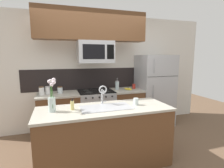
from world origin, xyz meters
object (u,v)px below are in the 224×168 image
(french_press, at_px, (117,85))
(dish_soap_bottle, at_px, (72,105))
(microwave, at_px, (95,52))
(banana_bunch, at_px, (128,89))
(storage_jar_tall, at_px, (42,91))
(sink_faucet, at_px, (103,92))
(storage_jar_medium, at_px, (48,90))
(drinking_glass, at_px, (136,102))
(refrigerator, at_px, (154,90))
(stove_range, at_px, (96,111))
(coffee_tin, at_px, (134,86))
(storage_jar_short, at_px, (60,90))
(flower_vase, at_px, (52,100))

(french_press, height_order, dish_soap_bottle, french_press)
(dish_soap_bottle, bearing_deg, microwave, 62.57)
(banana_bunch, bearing_deg, storage_jar_tall, 178.64)
(sink_faucet, bearing_deg, french_press, 60.23)
(storage_jar_tall, height_order, banana_bunch, storage_jar_tall)
(storage_jar_tall, height_order, storage_jar_medium, storage_jar_tall)
(microwave, bearing_deg, drinking_glass, -73.57)
(drinking_glass, bearing_deg, refrigerator, 49.17)
(stove_range, xyz_separation_m, coffee_tin, (0.93, 0.05, 0.50))
(storage_jar_short, bearing_deg, microwave, -4.22)
(dish_soap_bottle, bearing_deg, refrigerator, 30.48)
(banana_bunch, relative_size, dish_soap_bottle, 1.15)
(drinking_glass, bearing_deg, storage_jar_short, 130.82)
(french_press, height_order, sink_faucet, sink_faucet)
(stove_range, xyz_separation_m, storage_jar_short, (-0.75, 0.03, 0.52))
(storage_jar_tall, xyz_separation_m, flower_vase, (0.22, -1.19, 0.08))
(microwave, height_order, banana_bunch, microwave)
(storage_jar_tall, height_order, french_press, french_press)
(stove_range, height_order, coffee_tin, coffee_tin)
(refrigerator, xyz_separation_m, dish_soap_bottle, (-2.08, -1.22, 0.13))
(french_press, distance_m, flower_vase, 1.89)
(microwave, relative_size, banana_bunch, 3.92)
(french_press, relative_size, flower_vase, 0.57)
(storage_jar_medium, bearing_deg, microwave, -2.33)
(storage_jar_medium, xyz_separation_m, dish_soap_bottle, (0.38, -1.22, -0.01))
(refrigerator, xyz_separation_m, banana_bunch, (-0.72, -0.08, 0.08))
(french_press, height_order, flower_vase, flower_vase)
(microwave, xyz_separation_m, banana_bunch, (0.74, -0.04, -0.83))
(coffee_tin, bearing_deg, stove_range, -176.93)
(stove_range, xyz_separation_m, dish_soap_bottle, (-0.61, -1.20, 0.52))
(storage_jar_medium, distance_m, banana_bunch, 1.73)
(stove_range, distance_m, banana_bunch, 0.88)
(stove_range, bearing_deg, microwave, -89.84)
(storage_jar_short, xyz_separation_m, flower_vase, (-0.14, -1.24, 0.09))
(storage_jar_tall, distance_m, banana_bunch, 1.84)
(french_press, bearing_deg, storage_jar_tall, -177.30)
(coffee_tin, height_order, sink_faucet, sink_faucet)
(microwave, xyz_separation_m, french_press, (0.51, 0.08, -0.75))
(refrigerator, height_order, storage_jar_medium, refrigerator)
(microwave, relative_size, refrigerator, 0.44)
(storage_jar_tall, distance_m, storage_jar_medium, 0.12)
(drinking_glass, relative_size, flower_vase, 0.23)
(storage_jar_tall, bearing_deg, banana_bunch, -1.36)
(banana_bunch, xyz_separation_m, dish_soap_bottle, (-1.36, -1.14, 0.05))
(flower_vase, bearing_deg, storage_jar_short, 83.74)
(stove_range, relative_size, sink_faucet, 3.04)
(stove_range, distance_m, french_press, 0.75)
(storage_jar_tall, bearing_deg, flower_vase, -79.67)
(sink_faucet, xyz_separation_m, drinking_glass, (0.49, -0.20, -0.14))
(french_press, relative_size, coffee_tin, 2.43)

